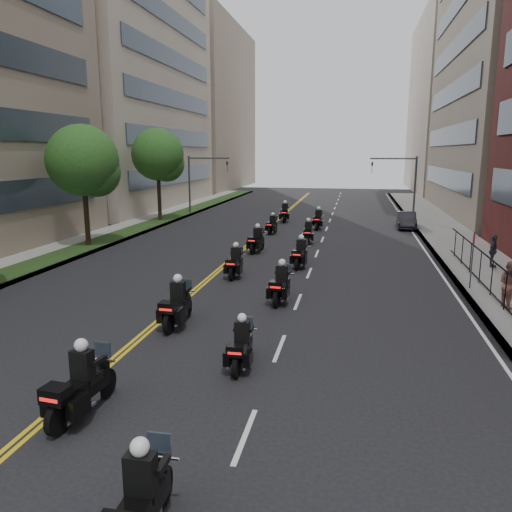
{
  "coord_description": "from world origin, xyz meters",
  "views": [
    {
      "loc": [
        5.33,
        -4.49,
        6.0
      ],
      "look_at": [
        1.39,
        15.32,
        1.77
      ],
      "focal_mm": 35.0,
      "sensor_mm": 36.0,
      "label": 1
    }
  ],
  "objects": [
    {
      "name": "parked_sedan",
      "position": [
        9.4,
        36.5,
        0.65
      ],
      "size": [
        1.51,
        4.01,
        1.31
      ],
      "primitive_type": "imported",
      "rotation": [
        0.0,
        0.0,
        -0.03
      ],
      "color": "black",
      "rests_on": "ground"
    },
    {
      "name": "pedestrian_b",
      "position": [
        11.23,
        15.41,
        1.05
      ],
      "size": [
        0.93,
        1.05,
        1.8
      ],
      "primitive_type": "imported",
      "rotation": [
        0.0,
        0.0,
        1.91
      ],
      "color": "#9B6154",
      "rests_on": "sidewalk_right"
    },
    {
      "name": "building_left_mid",
      "position": [
        -21.98,
        48.0,
        17.0
      ],
      "size": [
        16.11,
        28.0,
        34.0
      ],
      "color": "#A79786",
      "rests_on": "ground"
    },
    {
      "name": "motorcycle_7",
      "position": [
        2.62,
        21.19,
        0.69
      ],
      "size": [
        0.66,
        2.35,
        1.74
      ],
      "rotation": [
        0.0,
        0.0,
        -0.1
      ],
      "color": "black",
      "rests_on": "ground"
    },
    {
      "name": "motorcycle_9",
      "position": [
        2.33,
        28.44,
        0.66
      ],
      "size": [
        0.54,
        2.27,
        1.68
      ],
      "rotation": [
        0.0,
        0.0,
        0.04
      ],
      "color": "black",
      "rests_on": "ground"
    },
    {
      "name": "motorcycle_4",
      "position": [
        -0.62,
        11.28,
        0.73
      ],
      "size": [
        0.58,
        2.5,
        1.85
      ],
      "rotation": [
        0.0,
        0.0,
        -0.02
      ],
      "color": "black",
      "rests_on": "ground"
    },
    {
      "name": "traffic_signal_right",
      "position": [
        9.54,
        42.0,
        3.7
      ],
      "size": [
        4.09,
        0.2,
        5.6
      ],
      "color": "#3F3F44",
      "rests_on": "ground"
    },
    {
      "name": "sidewalk_right",
      "position": [
        12.0,
        25.0,
        0.07
      ],
      "size": [
        4.0,
        90.0,
        0.15
      ],
      "primitive_type": "cube",
      "color": "gray",
      "rests_on": "ground"
    },
    {
      "name": "motorcycle_11",
      "position": [
        2.53,
        34.66,
        0.71
      ],
      "size": [
        0.59,
        2.43,
        1.79
      ],
      "rotation": [
        0.0,
        0.0,
        -0.05
      ],
      "color": "black",
      "rests_on": "ground"
    },
    {
      "name": "traffic_signal_left",
      "position": [
        -9.54,
        42.0,
        3.7
      ],
      "size": [
        4.09,
        0.2,
        5.6
      ],
      "color": "#3F3F44",
      "rests_on": "ground"
    },
    {
      "name": "grass_strip",
      "position": [
        -11.2,
        25.0,
        0.17
      ],
      "size": [
        2.0,
        90.0,
        0.04
      ],
      "primitive_type": "cube",
      "color": "#153312",
      "rests_on": "sidewalk_left"
    },
    {
      "name": "motorcycle_5",
      "position": [
        2.52,
        14.8,
        0.7
      ],
      "size": [
        0.64,
        2.4,
        1.77
      ],
      "rotation": [
        0.0,
        0.0,
        -0.08
      ],
      "color": "black",
      "rests_on": "ground"
    },
    {
      "name": "motorcycle_3",
      "position": [
        2.35,
        8.38,
        0.62
      ],
      "size": [
        0.49,
        2.12,
        1.57
      ],
      "rotation": [
        0.0,
        0.0,
        0.02
      ],
      "color": "black",
      "rests_on": "ground"
    },
    {
      "name": "motorcycle_10",
      "position": [
        -0.64,
        31.78,
        0.62
      ],
      "size": [
        0.62,
        2.14,
        1.58
      ],
      "rotation": [
        0.0,
        0.0,
        -0.12
      ],
      "color": "black",
      "rests_on": "ground"
    },
    {
      "name": "motorcycle_6",
      "position": [
        -0.27,
        18.49,
        0.68
      ],
      "size": [
        0.53,
        2.32,
        1.71
      ],
      "rotation": [
        0.0,
        0.0,
        -0.0
      ],
      "color": "black",
      "rests_on": "ground"
    },
    {
      "name": "pedestrian_c",
      "position": [
        12.4,
        22.54,
        1.0
      ],
      "size": [
        0.71,
        1.07,
        1.69
      ],
      "primitive_type": "imported",
      "rotation": [
        0.0,
        0.0,
        1.24
      ],
      "color": "#3B3C42",
      "rests_on": "sidewalk_right"
    },
    {
      "name": "building_right_far",
      "position": [
        21.5,
        78.0,
        13.0
      ],
      "size": [
        15.0,
        28.0,
        26.0
      ],
      "primitive_type": "cube",
      "color": "#A79786",
      "rests_on": "ground"
    },
    {
      "name": "street_trees",
      "position": [
        -11.05,
        18.61,
        5.13
      ],
      "size": [
        4.4,
        38.4,
        7.98
      ],
      "color": "#2E2114",
      "rests_on": "ground"
    },
    {
      "name": "motorcycle_12",
      "position": [
        -0.62,
        38.27,
        0.74
      ],
      "size": [
        0.62,
        2.54,
        1.87
      ],
      "rotation": [
        0.0,
        0.0,
        0.05
      ],
      "color": "black",
      "rests_on": "ground"
    },
    {
      "name": "sidewalk_left",
      "position": [
        -12.0,
        25.0,
        0.07
      ],
      "size": [
        4.0,
        90.0,
        0.15
      ],
      "primitive_type": "cube",
      "color": "gray",
      "rests_on": "ground"
    },
    {
      "name": "building_left_far",
      "position": [
        -22.0,
        78.0,
        13.0
      ],
      "size": [
        16.0,
        28.0,
        26.0
      ],
      "primitive_type": "cube",
      "color": "gray",
      "rests_on": "ground"
    },
    {
      "name": "motorcycle_2",
      "position": [
        -0.68,
        5.05,
        0.73
      ],
      "size": [
        0.71,
        2.51,
        1.85
      ],
      "rotation": [
        0.0,
        0.0,
        -0.1
      ],
      "color": "black",
      "rests_on": "ground"
    },
    {
      "name": "motorcycle_8",
      "position": [
        -0.42,
        24.7,
        0.69
      ],
      "size": [
        0.72,
        2.36,
        1.74
      ],
      "rotation": [
        0.0,
        0.0,
        -0.14
      ],
      "color": "black",
      "rests_on": "ground"
    },
    {
      "name": "motorcycle_1",
      "position": [
        2.28,
        1.67,
        0.7
      ],
      "size": [
        0.55,
        2.41,
        1.78
      ],
      "rotation": [
        0.0,
        0.0,
        0.01
      ],
      "color": "black",
      "rests_on": "ground"
    }
  ]
}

